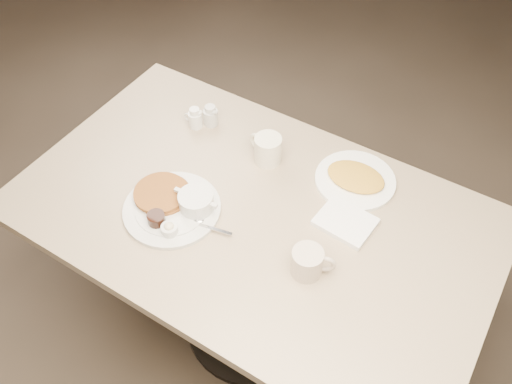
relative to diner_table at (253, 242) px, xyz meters
The scene contains 9 objects.
room 0.82m from the diner_table, ahead, with size 7.04×8.04×2.84m.
diner_table is the anchor object (origin of this frame).
main_plate 0.31m from the diner_table, 149.58° to the right, with size 0.38×0.33×0.07m.
coffee_mug_near 0.35m from the diner_table, 22.95° to the right, with size 0.14×0.12×0.09m.
napkin 0.34m from the diner_table, 21.50° to the left, with size 0.18×0.15×0.02m.
coffee_mug_far 0.32m from the diner_table, 109.83° to the left, with size 0.14×0.11×0.10m.
creamer_left 0.49m from the diner_table, 149.63° to the left, with size 0.07×0.06×0.08m.
creamer_right 0.48m from the diner_table, 142.41° to the left, with size 0.07×0.06×0.08m.
hash_plate 0.40m from the diner_table, 51.76° to the left, with size 0.28×0.28×0.04m.
Camera 1 is at (0.57, -0.90, 2.07)m, focal length 37.68 mm.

